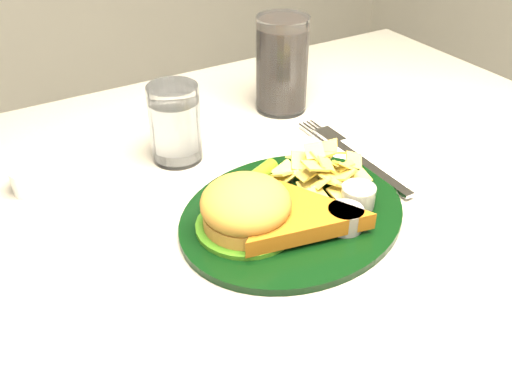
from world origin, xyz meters
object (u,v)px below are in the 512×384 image
fork_napkin (365,164)px  cola_glass (282,65)px  dinner_plate (294,195)px  water_glass (175,123)px

fork_napkin → cola_glass: bearing=90.2°
dinner_plate → cola_glass: size_ratio=1.94×
dinner_plate → fork_napkin: bearing=2.6°
water_glass → fork_napkin: bearing=-36.9°
water_glass → fork_napkin: (0.20, -0.15, -0.05)m
dinner_plate → fork_napkin: dinner_plate is taller
dinner_plate → fork_napkin: (0.14, 0.04, -0.02)m
dinner_plate → water_glass: bearing=93.2°
water_glass → cola_glass: bearing=15.8°
dinner_plate → fork_napkin: 0.15m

